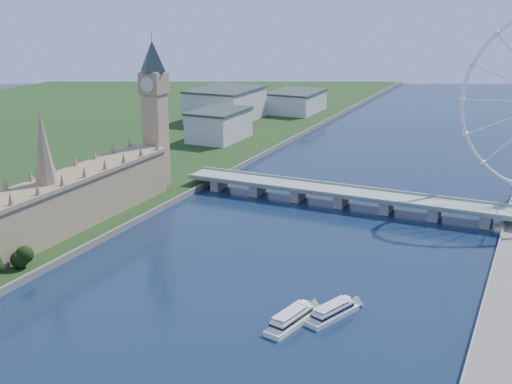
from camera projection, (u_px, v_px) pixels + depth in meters
The scene contains 6 objects.
parliament_range at pixel (49, 209), 353.90m from camera, with size 24.00×200.00×70.00m.
big_ben at pixel (154, 96), 433.48m from camera, with size 20.02×20.02×110.00m.
westminster_bridge at pixel (342, 195), 418.72m from camera, with size 220.00×22.00×9.50m.
city_skyline at pixel (462, 118), 625.54m from camera, with size 505.00×280.00×32.00m.
tour_boat_near at pixel (291, 325), 266.96m from camera, with size 8.30×32.34×7.17m, color white, non-canonical shape.
tour_boat_far at pixel (332, 318), 273.06m from camera, with size 7.87×30.74×6.80m, color silver, non-canonical shape.
Camera 1 is at (116.77, -86.43, 131.32)m, focal length 45.00 mm.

